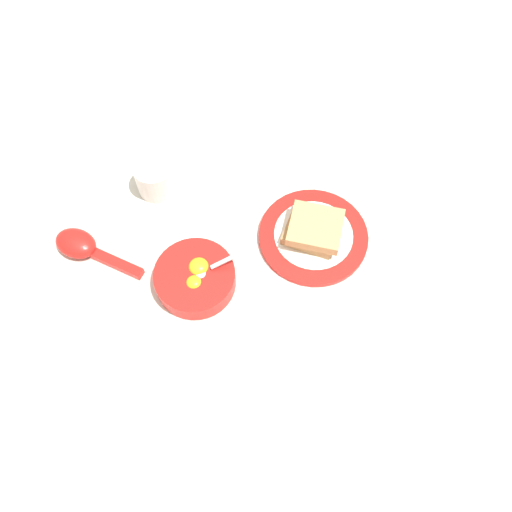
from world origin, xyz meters
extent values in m
plane|color=beige|center=(0.00, 0.00, 0.00)|extent=(3.00, 3.00, 0.00)
cylinder|color=red|center=(-0.09, 0.01, 0.02)|extent=(0.14, 0.14, 0.04)
cylinder|color=white|center=(-0.09, 0.01, 0.02)|extent=(0.12, 0.12, 0.02)
ellipsoid|color=yellow|center=(-0.10, 0.02, 0.04)|extent=(0.03, 0.03, 0.01)
ellipsoid|color=yellow|center=(-0.08, 0.00, 0.04)|extent=(0.03, 0.03, 0.02)
cylinder|color=black|center=(-0.09, 0.00, 0.03)|extent=(0.03, 0.03, 0.00)
ellipsoid|color=silver|center=(-0.09, 0.00, 0.04)|extent=(0.03, 0.02, 0.01)
cube|color=silver|center=(-0.09, -0.04, 0.06)|extent=(0.01, 0.05, 0.03)
cylinder|color=red|center=(-0.07, -0.22, 0.01)|extent=(0.20, 0.20, 0.01)
cylinder|color=white|center=(-0.07, -0.22, 0.01)|extent=(0.14, 0.14, 0.00)
cube|color=tan|center=(-0.07, -0.22, 0.02)|extent=(0.13, 0.13, 0.02)
cube|color=tan|center=(-0.07, -0.22, 0.04)|extent=(0.12, 0.12, 0.02)
ellipsoid|color=red|center=(0.05, 0.20, 0.02)|extent=(0.09, 0.10, 0.04)
cube|color=red|center=(-0.01, 0.14, 0.01)|extent=(0.09, 0.09, 0.02)
cylinder|color=silver|center=(0.13, 0.03, 0.03)|extent=(0.08, 0.08, 0.07)
cylinder|color=#472B16|center=(0.13, 0.03, 0.06)|extent=(0.06, 0.06, 0.01)
camera|label=1|loc=(-0.47, 0.03, 0.80)|focal=35.00mm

